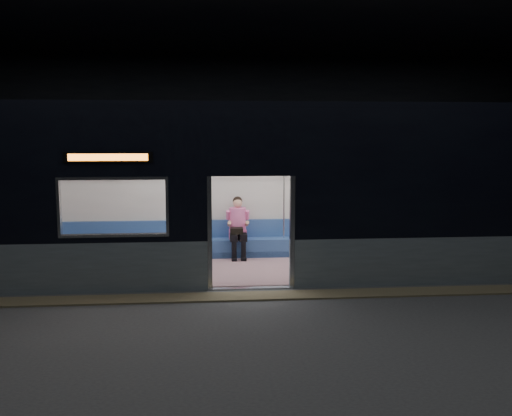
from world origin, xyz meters
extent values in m
cube|color=#47494C|center=(0.00, 0.00, -0.01)|extent=(24.00, 14.00, 0.01)
cube|color=black|center=(0.00, 6.98, 2.50)|extent=(24.00, 0.04, 5.00)
cube|color=black|center=(0.00, -6.98, 2.50)|extent=(24.00, 0.04, 5.00)
cube|color=#8C7F59|center=(0.00, 0.55, 0.01)|extent=(22.80, 0.50, 0.03)
cube|color=#8A99A5|center=(4.85, 1.06, 0.45)|extent=(8.30, 0.12, 0.90)
cube|color=black|center=(0.00, 1.06, 2.62)|extent=(1.40, 0.12, 1.15)
cube|color=#B7BABC|center=(-0.74, 1.06, 1.02)|extent=(0.08, 0.14, 2.05)
cube|color=#B7BABC|center=(0.74, 1.06, 1.02)|extent=(0.08, 0.14, 2.05)
cube|color=black|center=(-2.45, 0.98, 2.39)|extent=(1.50, 0.04, 0.18)
cube|color=orange|center=(-2.45, 0.97, 2.39)|extent=(1.34, 0.03, 0.12)
cube|color=#BDB8AC|center=(0.00, 3.94, 1.60)|extent=(18.00, 0.12, 3.20)
cube|color=black|center=(0.00, 2.50, 3.28)|extent=(18.00, 3.00, 0.15)
cube|color=gray|center=(0.00, 2.50, 0.02)|extent=(17.76, 2.76, 0.04)
cube|color=#BDB8AC|center=(0.00, 2.50, 2.35)|extent=(17.76, 2.76, 0.10)
cube|color=#2D5083|center=(0.00, 3.62, 0.24)|extent=(11.00, 0.48, 0.41)
cube|color=#2D5083|center=(0.00, 3.81, 0.65)|extent=(11.00, 0.10, 0.40)
cube|color=#7B5961|center=(-3.30, 1.41, 0.24)|extent=(4.40, 0.48, 0.41)
cube|color=#7B5961|center=(3.30, 1.41, 0.24)|extent=(4.40, 0.48, 0.41)
cylinder|color=silver|center=(-0.95, 1.37, 1.17)|extent=(0.04, 0.04, 2.26)
cylinder|color=silver|center=(-0.95, 3.63, 1.17)|extent=(0.04, 0.04, 2.26)
cylinder|color=silver|center=(0.95, 1.37, 1.17)|extent=(0.04, 0.04, 2.26)
cylinder|color=silver|center=(0.95, 3.63, 1.17)|extent=(0.04, 0.04, 2.26)
cylinder|color=silver|center=(0.00, 3.58, 1.95)|extent=(11.00, 0.03, 0.03)
cube|color=black|center=(-0.21, 3.40, 0.53)|extent=(0.17, 0.46, 0.16)
cube|color=black|center=(0.00, 3.40, 0.53)|extent=(0.17, 0.46, 0.16)
cylinder|color=black|center=(-0.21, 3.19, 0.26)|extent=(0.11, 0.11, 0.43)
cylinder|color=black|center=(0.00, 3.19, 0.26)|extent=(0.11, 0.11, 0.43)
cube|color=pink|center=(-0.11, 3.59, 0.55)|extent=(0.39, 0.22, 0.20)
cylinder|color=pink|center=(-0.11, 3.62, 0.89)|extent=(0.38, 0.38, 0.51)
sphere|color=tan|center=(-0.11, 3.60, 1.26)|extent=(0.21, 0.21, 0.21)
sphere|color=black|center=(-0.11, 3.64, 1.30)|extent=(0.22, 0.22, 0.22)
cube|color=black|center=(-0.15, 3.32, 0.68)|extent=(0.35, 0.33, 0.14)
cube|color=white|center=(4.49, 3.85, 1.46)|extent=(0.97, 0.03, 0.63)
camera|label=1|loc=(-0.75, -8.46, 2.73)|focal=38.00mm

